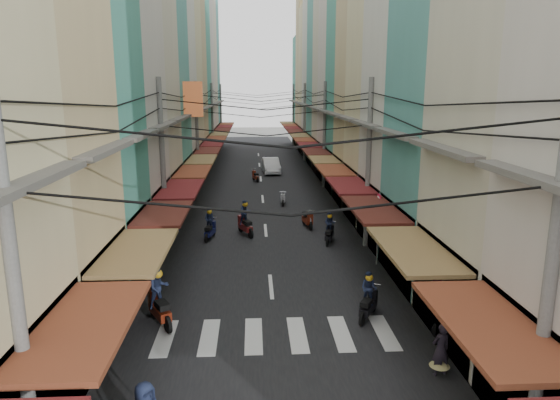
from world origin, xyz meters
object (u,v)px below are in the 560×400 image
object	(u,v)px
traffic_sign	(378,213)
white_car	(271,173)
market_umbrella	(470,271)
bicycle	(418,278)

from	to	relation	value
traffic_sign	white_car	bearing A→B (deg)	98.66
market_umbrella	white_car	bearing A→B (deg)	98.90
market_umbrella	traffic_sign	xyz separation A→B (m)	(-1.17, 6.75, 0.14)
bicycle	market_umbrella	xyz separation A→B (m)	(-0.19, -5.01, 2.25)
white_car	traffic_sign	distance (m)	25.20
bicycle	traffic_sign	size ratio (longest dim) A/B	0.51
white_car	traffic_sign	size ratio (longest dim) A/B	1.51
bicycle	traffic_sign	bearing A→B (deg)	33.63
white_car	market_umbrella	bearing A→B (deg)	-84.64
market_umbrella	traffic_sign	size ratio (longest dim) A/B	0.79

